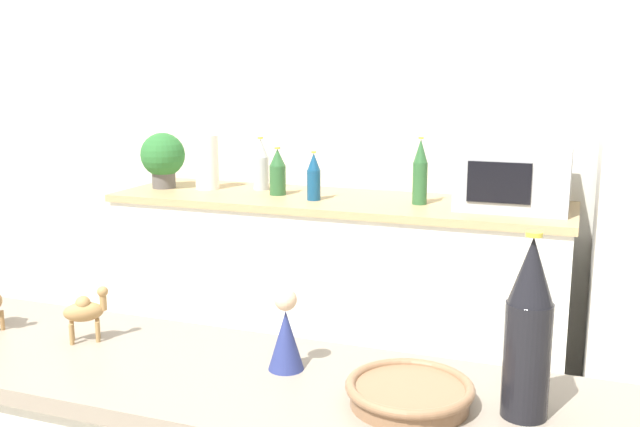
% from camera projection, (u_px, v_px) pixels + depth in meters
% --- Properties ---
extents(wall_back, '(8.00, 0.06, 2.55)m').
position_uv_depth(wall_back, '(444.00, 125.00, 3.52)').
color(wall_back, silver).
rests_on(wall_back, ground_plane).
extents(back_counter, '(2.21, 0.63, 0.94)m').
position_uv_depth(back_counter, '(336.00, 291.00, 3.53)').
color(back_counter, white).
rests_on(back_counter, ground_plane).
extents(potted_plant, '(0.23, 0.23, 0.29)m').
position_uv_depth(potted_plant, '(163.00, 157.00, 3.70)').
color(potted_plant, '#595451').
rests_on(potted_plant, back_counter).
extents(paper_towel_roll, '(0.12, 0.12, 0.28)m').
position_uv_depth(paper_towel_roll, '(207.00, 162.00, 3.67)').
color(paper_towel_roll, white).
rests_on(paper_towel_roll, back_counter).
extents(microwave, '(0.48, 0.37, 0.28)m').
position_uv_depth(microwave, '(514.00, 177.00, 3.15)').
color(microwave, '#B2B5BA').
rests_on(microwave, back_counter).
extents(back_bottle_0, '(0.06, 0.06, 0.23)m').
position_uv_depth(back_bottle_0, '(314.00, 177.00, 3.35)').
color(back_bottle_0, navy).
rests_on(back_bottle_0, back_counter).
extents(back_bottle_1, '(0.08, 0.08, 0.27)m').
position_uv_depth(back_bottle_1, '(261.00, 165.00, 3.65)').
color(back_bottle_1, '#B2B7BC').
rests_on(back_bottle_1, back_counter).
extents(back_bottle_2, '(0.08, 0.08, 0.24)m').
position_uv_depth(back_bottle_2, '(278.00, 172.00, 3.50)').
color(back_bottle_2, '#2D6033').
rests_on(back_bottle_2, back_counter).
extents(back_bottle_3, '(0.07, 0.07, 0.31)m').
position_uv_depth(back_bottle_3, '(420.00, 172.00, 3.24)').
color(back_bottle_3, '#2D6033').
rests_on(back_bottle_3, back_counter).
extents(wine_bottle, '(0.08, 0.08, 0.33)m').
position_uv_depth(wine_bottle, '(528.00, 330.00, 1.23)').
color(wine_bottle, black).
rests_on(wine_bottle, bar_counter).
extents(fruit_bowl, '(0.24, 0.24, 0.05)m').
position_uv_depth(fruit_bowl, '(410.00, 392.00, 1.29)').
color(fruit_bowl, '#8C6647').
rests_on(fruit_bowl, bar_counter).
extents(camel_figurine_second, '(0.10, 0.09, 0.13)m').
position_uv_depth(camel_figurine_second, '(85.00, 310.00, 1.59)').
color(camel_figurine_second, '#A87F4C').
rests_on(camel_figurine_second, bar_counter).
extents(wise_man_figurine_crimson, '(0.07, 0.07, 0.17)m').
position_uv_depth(wise_man_figurine_crimson, '(286.00, 335.00, 1.44)').
color(wise_man_figurine_crimson, navy).
rests_on(wise_man_figurine_crimson, bar_counter).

